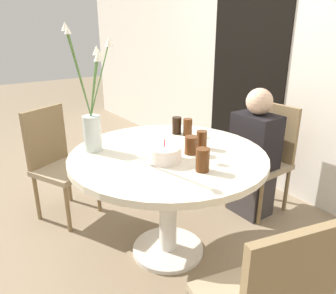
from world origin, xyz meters
name	(u,v)px	position (x,y,z in m)	size (l,w,h in m)	color
ground_plane	(168,250)	(0.00, 0.00, 0.00)	(16.00, 16.00, 0.00)	#89755B
wall_back	(313,49)	(0.00, 1.41, 1.30)	(8.00, 0.05, 2.60)	silver
doorway_panel	(246,75)	(-0.63, 1.38, 1.02)	(0.90, 0.01, 2.05)	black
dining_table	(168,172)	(0.00, 0.00, 0.61)	(1.23, 1.23, 0.74)	beige
chair_left_flank	(266,153)	(-0.03, 1.02, 0.49)	(0.41, 0.41, 0.89)	#9E896B
chair_far_back	(57,158)	(-0.92, -0.43, 0.49)	(0.53, 0.53, 0.89)	#9E896B
birthday_cake	(164,154)	(0.09, -0.09, 0.78)	(0.20, 0.20, 0.13)	white
flower_vase	(93,116)	(-0.31, -0.35, 0.96)	(0.29, 0.34, 0.76)	silver
side_plate	(153,140)	(-0.25, 0.06, 0.74)	(0.16, 0.16, 0.01)	silver
drink_glass_0	(177,125)	(-0.28, 0.28, 0.80)	(0.07, 0.07, 0.12)	black
drink_glass_1	(202,160)	(0.32, 0.00, 0.80)	(0.08, 0.08, 0.13)	#51280F
drink_glass_2	(202,140)	(0.05, 0.23, 0.79)	(0.07, 0.07, 0.11)	#51280F
drink_glass_3	(188,127)	(-0.20, 0.32, 0.80)	(0.06, 0.06, 0.12)	#51280F
drink_glass_4	(191,145)	(0.09, 0.11, 0.79)	(0.08, 0.08, 0.11)	#51280F
person_guest	(254,158)	(-0.03, 0.86, 0.49)	(0.34, 0.24, 1.05)	#383333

